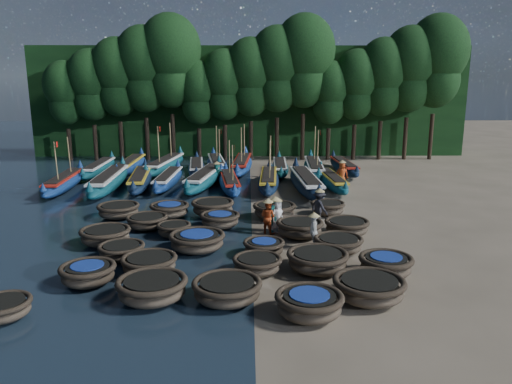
{
  "coord_description": "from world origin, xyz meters",
  "views": [
    {
      "loc": [
        -0.17,
        -24.26,
        7.32
      ],
      "look_at": [
        0.25,
        1.57,
        1.3
      ],
      "focal_mm": 35.0,
      "sensor_mm": 36.0,
      "label": 1
    }
  ],
  "objects_px": {
    "coracle_1": "(152,288)",
    "fisherman_5": "(217,173)",
    "fisherman_1": "(275,213)",
    "coracle_22": "(213,207)",
    "coracle_14": "(338,244)",
    "long_boat_9": "(99,168)",
    "long_boat_15": "(280,167)",
    "coracle_9": "(386,265)",
    "coracle_6": "(149,264)",
    "fisherman_0": "(277,214)",
    "coracle_12": "(197,241)",
    "long_boat_1": "(109,181)",
    "long_boat_16": "(314,168)",
    "coracle_10": "(105,235)",
    "long_boat_17": "(344,166)",
    "long_boat_10": "(131,165)",
    "long_boat_8": "(332,181)",
    "long_boat_7": "(306,183)",
    "coracle_0": "(3,308)",
    "coracle_24": "(328,208)",
    "long_boat_2": "(140,180)",
    "long_boat_0": "(64,182)",
    "coracle_15": "(147,221)",
    "long_boat_3": "(168,179)",
    "fisherman_3": "(319,206)",
    "coracle_18": "(300,228)",
    "coracle_2": "(227,290)",
    "long_boat_13": "(217,164)",
    "fisherman_6": "(342,173)",
    "fisherman_2": "(268,216)",
    "long_boat_11": "(165,165)",
    "coracle_17": "(220,219)",
    "long_boat_4": "(205,178)",
    "coracle_4": "(369,288)",
    "coracle_8": "(317,260)",
    "long_boat_6": "(269,180)",
    "coracle_13": "(264,247)",
    "coracle_11": "(122,251)",
    "fisherman_4": "(314,230)",
    "long_boat_12": "(197,168)",
    "coracle_16": "(174,229)",
    "coracle_19": "(347,226)",
    "coracle_20": "(118,210)"
  },
  "relations": [
    {
      "from": "fisherman_3",
      "to": "long_boat_3",
      "type": "bearing_deg",
      "value": 12.15
    },
    {
      "from": "fisherman_2",
      "to": "coracle_6",
      "type": "bearing_deg",
      "value": 83.78
    },
    {
      "from": "coracle_1",
      "to": "coracle_10",
      "type": "xyz_separation_m",
      "value": [
        -3.14,
        5.79,
        -0.03
      ]
    },
    {
      "from": "long_boat_15",
      "to": "fisherman_5",
      "type": "xyz_separation_m",
      "value": [
        -4.6,
        -3.72,
        0.31
      ]
    },
    {
      "from": "coracle_14",
      "to": "coracle_0",
      "type": "bearing_deg",
      "value": -153.17
    },
    {
      "from": "coracle_4",
      "to": "coracle_8",
      "type": "distance_m",
      "value": 2.95
    },
    {
      "from": "long_boat_15",
      "to": "coracle_19",
      "type": "bearing_deg",
      "value": -79.63
    },
    {
      "from": "long_boat_10",
      "to": "long_boat_15",
      "type": "bearing_deg",
      "value": -3.32
    },
    {
      "from": "coracle_1",
      "to": "coracle_2",
      "type": "relative_size",
      "value": 1.2
    },
    {
      "from": "coracle_12",
      "to": "long_boat_6",
      "type": "height_order",
      "value": "long_boat_6"
    },
    {
      "from": "coracle_13",
      "to": "coracle_17",
      "type": "bearing_deg",
      "value": 117.0
    },
    {
      "from": "coracle_13",
      "to": "fisherman_5",
      "type": "height_order",
      "value": "fisherman_5"
    },
    {
      "from": "coracle_18",
      "to": "long_boat_16",
      "type": "xyz_separation_m",
      "value": [
        2.57,
        14.65,
        0.12
      ]
    },
    {
      "from": "coracle_9",
      "to": "fisherman_6",
      "type": "xyz_separation_m",
      "value": [
        1.21,
        15.53,
        0.45
      ]
    },
    {
      "from": "coracle_18",
      "to": "coracle_1",
      "type": "bearing_deg",
      "value": -129.78
    },
    {
      "from": "fisherman_0",
      "to": "coracle_12",
      "type": "bearing_deg",
      "value": 168.64
    },
    {
      "from": "long_boat_3",
      "to": "fisherman_3",
      "type": "distance_m",
      "value": 12.64
    },
    {
      "from": "coracle_0",
      "to": "coracle_14",
      "type": "bearing_deg",
      "value": 26.83
    },
    {
      "from": "coracle_14",
      "to": "long_boat_9",
      "type": "xyz_separation_m",
      "value": [
        -15.13,
        17.38,
        0.12
      ]
    },
    {
      "from": "long_boat_13",
      "to": "fisherman_6",
      "type": "height_order",
      "value": "long_boat_13"
    },
    {
      "from": "coracle_19",
      "to": "coracle_2",
      "type": "bearing_deg",
      "value": -127.22
    },
    {
      "from": "coracle_15",
      "to": "long_boat_10",
      "type": "relative_size",
      "value": 0.25
    },
    {
      "from": "coracle_24",
      "to": "long_boat_16",
      "type": "relative_size",
      "value": 0.22
    },
    {
      "from": "long_boat_3",
      "to": "fisherman_5",
      "type": "height_order",
      "value": "fisherman_5"
    },
    {
      "from": "coracle_17",
      "to": "long_boat_13",
      "type": "distance_m",
      "value": 15.08
    },
    {
      "from": "coracle_11",
      "to": "fisherman_5",
      "type": "relative_size",
      "value": 1.22
    },
    {
      "from": "long_boat_4",
      "to": "long_boat_15",
      "type": "xyz_separation_m",
      "value": [
        5.36,
        4.57,
        -0.1
      ]
    },
    {
      "from": "long_boat_7",
      "to": "coracle_9",
      "type": "bearing_deg",
      "value": -87.63
    },
    {
      "from": "fisherman_5",
      "to": "coracle_1",
      "type": "bearing_deg",
      "value": -83.37
    },
    {
      "from": "long_boat_9",
      "to": "long_boat_2",
      "type": "bearing_deg",
      "value": -47.42
    },
    {
      "from": "coracle_0",
      "to": "long_boat_1",
      "type": "bearing_deg",
      "value": 95.11
    },
    {
      "from": "long_boat_11",
      "to": "long_boat_16",
      "type": "bearing_deg",
      "value": 1.45
    },
    {
      "from": "coracle_20",
      "to": "coracle_1",
      "type": "bearing_deg",
      "value": -70.12
    },
    {
      "from": "long_boat_17",
      "to": "fisherman_2",
      "type": "relative_size",
      "value": 4.12
    },
    {
      "from": "long_boat_6",
      "to": "fisherman_4",
      "type": "xyz_separation_m",
      "value": [
        1.46,
        -11.91,
        0.3
      ]
    },
    {
      "from": "coracle_13",
      "to": "long_boat_12",
      "type": "distance_m",
      "value": 18.52
    },
    {
      "from": "long_boat_10",
      "to": "long_boat_8",
      "type": "bearing_deg",
      "value": -21.01
    },
    {
      "from": "coracle_24",
      "to": "fisherman_0",
      "type": "height_order",
      "value": "fisherman_0"
    },
    {
      "from": "long_boat_16",
      "to": "coracle_17",
      "type": "bearing_deg",
      "value": -112.7
    },
    {
      "from": "coracle_10",
      "to": "long_boat_17",
      "type": "relative_size",
      "value": 0.33
    },
    {
      "from": "long_boat_1",
      "to": "long_boat_16",
      "type": "height_order",
      "value": "long_boat_16"
    },
    {
      "from": "coracle_2",
      "to": "long_boat_2",
      "type": "bearing_deg",
      "value": 110.45
    },
    {
      "from": "coracle_6",
      "to": "coracle_16",
      "type": "xyz_separation_m",
      "value": [
        0.28,
        4.5,
        -0.04
      ]
    },
    {
      "from": "coracle_24",
      "to": "long_boat_10",
      "type": "height_order",
      "value": "long_boat_10"
    },
    {
      "from": "fisherman_1",
      "to": "coracle_22",
      "type": "bearing_deg",
      "value": 104.73
    },
    {
      "from": "coracle_9",
      "to": "coracle_6",
      "type": "bearing_deg",
      "value": 177.48
    },
    {
      "from": "long_boat_2",
      "to": "long_boat_11",
      "type": "bearing_deg",
      "value": 75.61
    },
    {
      "from": "long_boat_0",
      "to": "long_boat_16",
      "type": "bearing_deg",
      "value": 12.72
    },
    {
      "from": "coracle_1",
      "to": "fisherman_5",
      "type": "distance_m",
      "value": 18.51
    },
    {
      "from": "coracle_0",
      "to": "coracle_22",
      "type": "bearing_deg",
      "value": 64.0
    }
  ]
}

